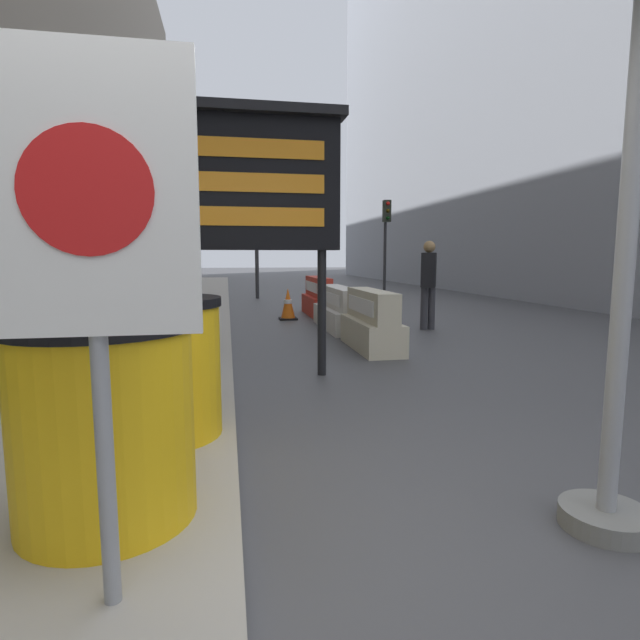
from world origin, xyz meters
name	(u,v)px	position (x,y,z in m)	size (l,w,h in m)	color
ground_plane	(243,572)	(0.00, 0.00, 0.00)	(120.00, 120.00, 0.00)	#474749
barrel_drum_foreground	(105,419)	(-0.61, 0.33, 0.62)	(0.83, 0.83, 0.95)	yellow
barrel_drum_middle	(161,367)	(-0.50, 1.42, 0.62)	(0.83, 0.83, 0.95)	yellow
warning_sign	(91,229)	(-0.46, -0.31, 1.45)	(0.68, 0.08, 1.88)	gray
message_board	(256,183)	(0.29, 3.51, 2.15)	(1.94, 0.36, 2.94)	black
jersey_barrier_cream	(371,323)	(2.04, 4.99, 0.38)	(0.55, 1.67, 0.87)	beige
jersey_barrier_white	(340,310)	(2.04, 7.12, 0.35)	(0.63, 2.16, 0.79)	silver
jersey_barrier_red_striped	(318,298)	(2.04, 9.35, 0.39)	(0.52, 1.87, 0.89)	red
traffic_cone_near	(325,292)	(2.83, 12.52, 0.32)	(0.37, 0.37, 0.66)	black
traffic_cone_mid	(288,304)	(1.25, 8.67, 0.33)	(0.38, 0.38, 0.68)	black
traffic_light_near_curb	(256,207)	(0.92, 14.22, 2.91)	(0.28, 0.44, 4.02)	#2D2D30
traffic_light_far_side	(386,225)	(6.22, 17.24, 2.59)	(0.28, 0.45, 3.56)	#2D2D30
pedestrian_worker	(429,277)	(3.65, 6.72, 0.97)	(0.42, 0.50, 1.65)	#333338
steel_pole_right	(615,396)	(1.81, 0.03, 0.69)	(0.44, 0.44, 2.53)	gray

